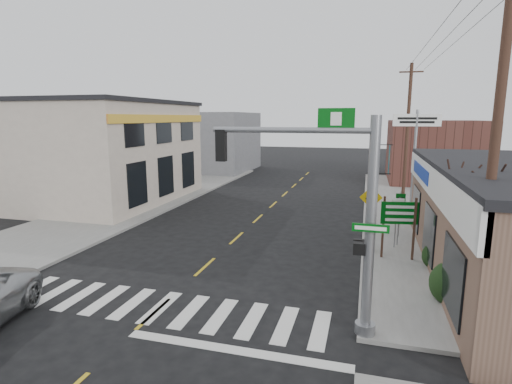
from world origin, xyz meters
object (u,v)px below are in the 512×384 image
(bare_tree, at_px, (476,172))
(lamp_post, at_px, (378,169))
(dance_center_sign, at_px, (416,133))
(guide_sign, at_px, (399,219))
(utility_pole_far, at_px, (407,129))
(fire_hydrant, at_px, (369,241))
(utility_pole_near, at_px, (495,140))
(traffic_signal_pole, at_px, (343,203))

(bare_tree, bearing_deg, lamp_post, 112.41)
(dance_center_sign, bearing_deg, guide_sign, -101.41)
(lamp_post, distance_m, dance_center_sign, 7.57)
(lamp_post, height_order, utility_pole_far, utility_pole_far)
(fire_hydrant, xyz_separation_m, bare_tree, (3.08, -3.59, 3.63))
(bare_tree, bearing_deg, fire_hydrant, 130.65)
(utility_pole_near, height_order, utility_pole_far, utility_pole_near)
(traffic_signal_pole, height_order, dance_center_sign, dance_center_sign)
(traffic_signal_pole, height_order, bare_tree, traffic_signal_pole)
(traffic_signal_pole, xyz_separation_m, utility_pole_far, (3.33, 21.50, 1.37))
(guide_sign, bearing_deg, utility_pole_near, -77.37)
(dance_center_sign, height_order, bare_tree, dance_center_sign)
(traffic_signal_pole, height_order, lamp_post, traffic_signal_pole)
(traffic_signal_pole, distance_m, bare_tree, 5.35)
(traffic_signal_pole, relative_size, bare_tree, 1.17)
(dance_center_sign, bearing_deg, bare_tree, -91.68)
(traffic_signal_pole, distance_m, fire_hydrant, 7.93)
(lamp_post, xyz_separation_m, utility_pole_near, (2.73, -8.71, 1.94))
(traffic_signal_pole, bearing_deg, utility_pole_near, 24.28)
(guide_sign, xyz_separation_m, utility_pole_near, (1.90, -4.64, 3.46))
(dance_center_sign, height_order, utility_pole_near, utility_pole_near)
(lamp_post, xyz_separation_m, dance_center_sign, (2.42, 7.01, 1.54))
(bare_tree, bearing_deg, traffic_signal_pole, -136.93)
(utility_pole_far, bearing_deg, bare_tree, -91.71)
(traffic_signal_pole, bearing_deg, lamp_post, 84.19)
(guide_sign, height_order, utility_pole_far, utility_pole_far)
(bare_tree, relative_size, utility_pole_far, 0.53)
(fire_hydrant, bearing_deg, utility_pole_near, -61.31)
(guide_sign, xyz_separation_m, bare_tree, (1.97, -2.72, 2.34))
(bare_tree, height_order, utility_pole_far, utility_pole_far)
(fire_hydrant, distance_m, bare_tree, 5.96)
(utility_pole_near, bearing_deg, fire_hydrant, 113.32)
(traffic_signal_pole, bearing_deg, dance_center_sign, 78.79)
(fire_hydrant, bearing_deg, guide_sign, -38.05)
(guide_sign, height_order, fire_hydrant, guide_sign)
(fire_hydrant, bearing_deg, bare_tree, -49.35)
(traffic_signal_pole, xyz_separation_m, lamp_post, (1.09, 10.42, -0.35))
(bare_tree, bearing_deg, utility_pole_near, -91.88)
(fire_hydrant, relative_size, utility_pole_far, 0.08)
(lamp_post, height_order, bare_tree, lamp_post)
(bare_tree, bearing_deg, dance_center_sign, 91.58)
(traffic_signal_pole, xyz_separation_m, dance_center_sign, (3.51, 17.43, 1.18))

